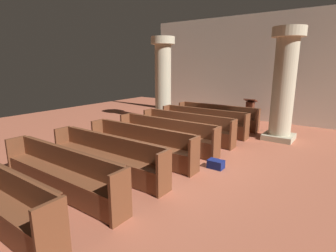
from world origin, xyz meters
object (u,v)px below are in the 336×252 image
object	(u,v)px
pew_row_0	(217,115)
pew_row_5	(107,154)
pew_row_1	(203,120)
pillar_aisle_side	(284,83)
lectern	(250,114)
pew_row_6	(61,171)
kneeler_box_navy	(216,164)
pillar_far_side	(163,78)
pew_row_3	(166,133)
pew_row_4	(140,142)
pew_row_2	(187,126)

from	to	relation	value
pew_row_0	pew_row_5	bearing A→B (deg)	-90.00
pew_row_1	pillar_aisle_side	size ratio (longest dim) A/B	0.92
lectern	pew_row_0	bearing A→B (deg)	-129.02
pew_row_6	kneeler_box_navy	world-z (taller)	pew_row_6
pew_row_5	lectern	size ratio (longest dim) A/B	3.02
pew_row_1	pew_row_6	xyz separation A→B (m)	(0.00, -5.69, 0.00)
pew_row_0	pillar_far_side	bearing A→B (deg)	-173.20
pillar_aisle_side	pillar_far_side	size ratio (longest dim) A/B	1.00
pew_row_3	pew_row_5	xyz separation A→B (m)	(0.00, -2.28, 0.00)
pew_row_0	lectern	world-z (taller)	lectern
pew_row_5	lectern	distance (m)	6.90
pew_row_1	pew_row_4	bearing A→B (deg)	-90.00
pew_row_2	pillar_far_side	size ratio (longest dim) A/B	0.92
pillar_aisle_side	kneeler_box_navy	bearing A→B (deg)	-100.00
pillar_aisle_side	pillar_far_side	xyz separation A→B (m)	(-4.89, 0.16, 0.00)
pew_row_2	lectern	xyz separation A→B (m)	(0.93, 3.42, -0.02)
pew_row_0	pew_row_1	distance (m)	1.14
pew_row_4	kneeler_box_navy	size ratio (longest dim) A/B	8.85
pew_row_2	pew_row_6	size ratio (longest dim) A/B	1.00
pew_row_5	pew_row_4	bearing A→B (deg)	90.00
pew_row_1	kneeler_box_navy	distance (m)	3.38
pew_row_6	pew_row_3	bearing A→B (deg)	90.00
pew_row_3	pew_row_6	xyz separation A→B (m)	(0.00, -3.41, 0.00)
pew_row_3	pew_row_4	xyz separation A→B (m)	(0.00, -1.14, 0.00)
pew_row_4	lectern	bearing A→B (deg)	80.73
pew_row_2	pillar_aisle_side	world-z (taller)	pillar_aisle_side
kneeler_box_navy	pew_row_6	bearing A→B (deg)	-122.75
pew_row_4	pillar_aisle_side	world-z (taller)	pillar_aisle_side
pew_row_4	lectern	xyz separation A→B (m)	(0.93, 5.70, -0.02)
pew_row_1	pew_row_6	world-z (taller)	same
pew_row_5	pillar_aisle_side	xyz separation A→B (m)	(2.47, 5.24, 1.37)
pillar_far_side	pillar_aisle_side	bearing A→B (deg)	-1.84
pew_row_1	pew_row_5	world-z (taller)	same
pew_row_2	kneeler_box_navy	size ratio (longest dim) A/B	8.85
pew_row_2	pillar_aisle_side	xyz separation A→B (m)	(2.47, 1.83, 1.37)
pew_row_0	pew_row_1	size ratio (longest dim) A/B	1.00
pew_row_1	kneeler_box_navy	world-z (taller)	pew_row_1
pew_row_3	pillar_aisle_side	xyz separation A→B (m)	(2.47, 2.97, 1.37)
pew_row_2	lectern	size ratio (longest dim) A/B	3.02
pillar_far_side	lectern	distance (m)	3.90
pew_row_0	pew_row_5	world-z (taller)	same
pew_row_3	pew_row_5	size ratio (longest dim) A/B	1.00
pew_row_1	lectern	size ratio (longest dim) A/B	3.02
pew_row_6	kneeler_box_navy	xyz separation A→B (m)	(1.85, 2.88, -0.37)
pew_row_3	pillar_aisle_side	size ratio (longest dim) A/B	0.92
pew_row_3	pillar_far_side	world-z (taller)	pillar_far_side
pew_row_2	pew_row_3	world-z (taller)	same
pew_row_3	pew_row_4	world-z (taller)	same
pew_row_5	pew_row_6	distance (m)	1.14
lectern	kneeler_box_navy	size ratio (longest dim) A/B	2.93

